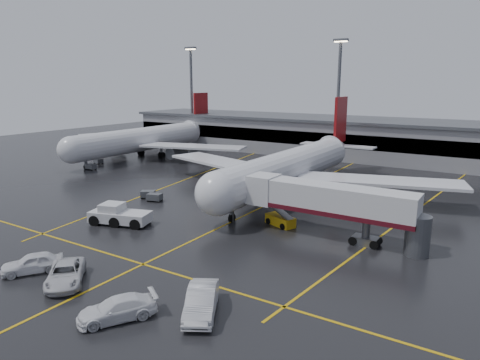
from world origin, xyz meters
The scene contains 22 objects.
ground centered at (0.00, 0.00, 0.00)m, with size 220.00×220.00×0.00m, color black.
apron_line_centre centered at (0.00, 0.00, 0.01)m, with size 0.25×90.00×0.02m, color gold.
apron_line_stop centered at (0.00, -22.00, 0.01)m, with size 60.00×0.25×0.02m, color gold.
apron_line_left centered at (-20.00, 10.00, 0.01)m, with size 0.25×70.00×0.02m, color gold.
apron_line_right centered at (18.00, 10.00, 0.01)m, with size 0.25×70.00×0.02m, color gold.
terminal centered at (0.00, 47.93, 4.32)m, with size 122.00×19.00×8.60m.
light_mast_left centered at (-45.00, 42.00, 14.47)m, with size 3.00×1.20×25.45m.
light_mast_mid centered at (-5.00, 42.00, 14.47)m, with size 3.00×1.20×25.45m.
main_airliner centered at (0.00, 9.70, 4.21)m, with size 48.80×45.60×14.10m.
second_airliner centered at (-42.00, 21.70, 4.21)m, with size 48.80×45.60×14.10m.
jet_bridge centered at (11.87, -6.00, 3.93)m, with size 19.90×3.40×6.05m.
pushback_tractor centered at (-10.95, -14.92, 1.02)m, with size 7.72×4.93×2.57m.
belt_loader centered at (5.58, -5.02, 0.59)m, with size 4.11×2.83×2.40m.
service_van_a centered at (-2.69, -28.28, 0.84)m, with size 2.77×6.01×1.67m, color silver.
service_van_b centered at (5.36, -29.91, 0.81)m, with size 2.27×5.59×1.62m, color white.
service_van_c centered at (9.94, -26.06, 0.98)m, with size 2.07×5.93×1.95m, color silver.
service_van_d centered at (-7.03, -28.48, 0.88)m, with size 2.08×5.17×1.76m, color white.
baggage_cart_a centered at (-14.41, -5.14, 0.63)m, with size 2.28×1.80×1.12m.
baggage_cart_b centered at (-16.38, -4.43, 0.63)m, with size 2.39×2.17×1.12m.
baggage_cart_c centered at (-13.10, 7.41, 0.63)m, with size 2.32×1.90×1.12m.
baggage_cart_d centered at (-44.79, 10.27, 0.63)m, with size 2.23×1.68×1.12m.
baggage_cart_e centered at (-41.05, 5.25, 0.63)m, with size 2.14×1.54×1.12m.
Camera 1 is at (27.73, -48.85, 16.51)m, focal length 32.39 mm.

